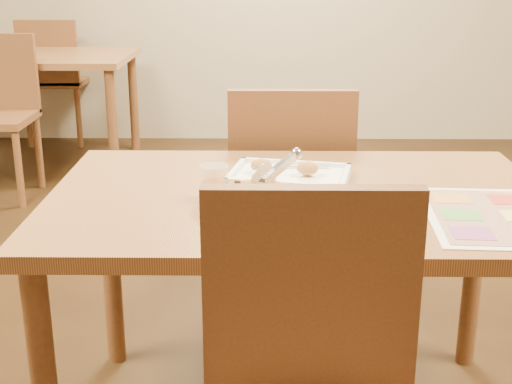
{
  "coord_description": "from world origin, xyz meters",
  "views": [
    {
      "loc": [
        -0.09,
        -1.76,
        1.3
      ],
      "look_at": [
        -0.11,
        -0.15,
        0.77
      ],
      "focal_mm": 50.0,
      "sensor_mm": 36.0,
      "label": 1
    }
  ],
  "objects_px": {
    "dining_table": "(299,224)",
    "pizza_cutter": "(274,172)",
    "bg_chair_far": "(52,67)",
    "pizza": "(255,201)",
    "glass_tumbler": "(214,185)",
    "chair_near": "(312,372)",
    "bg_table": "(29,68)",
    "menu": "(491,216)",
    "chair_far": "(290,181)",
    "appetizer_tray": "(289,176)",
    "plate": "(256,209)"
  },
  "relations": [
    {
      "from": "dining_table",
      "to": "pizza_cutter",
      "type": "relative_size",
      "value": 9.79
    },
    {
      "from": "bg_chair_far",
      "to": "pizza_cutter",
      "type": "bearing_deg",
      "value": 114.22
    },
    {
      "from": "pizza",
      "to": "glass_tumbler",
      "type": "height_order",
      "value": "glass_tumbler"
    },
    {
      "from": "chair_near",
      "to": "bg_table",
      "type": "distance_m",
      "value": 3.76
    },
    {
      "from": "bg_chair_far",
      "to": "bg_table",
      "type": "bearing_deg",
      "value": 90.0
    },
    {
      "from": "bg_table",
      "to": "pizza",
      "type": "bearing_deg",
      "value": -63.2
    },
    {
      "from": "chair_near",
      "to": "glass_tumbler",
      "type": "height_order",
      "value": "chair_near"
    },
    {
      "from": "menu",
      "to": "chair_far",
      "type": "bearing_deg",
      "value": 119.76
    },
    {
      "from": "pizza_cutter",
      "to": "appetizer_tray",
      "type": "relative_size",
      "value": 0.38
    },
    {
      "from": "dining_table",
      "to": "plate",
      "type": "xyz_separation_m",
      "value": [
        -0.11,
        -0.15,
        0.09
      ]
    },
    {
      "from": "chair_far",
      "to": "glass_tumbler",
      "type": "bearing_deg",
      "value": 71.79
    },
    {
      "from": "bg_table",
      "to": "bg_chair_far",
      "type": "xyz_separation_m",
      "value": [
        0.0,
        0.5,
        -0.07
      ]
    },
    {
      "from": "chair_near",
      "to": "bg_chair_far",
      "type": "bearing_deg",
      "value": 112.29
    },
    {
      "from": "pizza",
      "to": "glass_tumbler",
      "type": "distance_m",
      "value": 0.13
    },
    {
      "from": "glass_tumbler",
      "to": "appetizer_tray",
      "type": "bearing_deg",
      "value": 40.27
    },
    {
      "from": "dining_table",
      "to": "chair_near",
      "type": "height_order",
      "value": "chair_near"
    },
    {
      "from": "pizza_cutter",
      "to": "appetizer_tray",
      "type": "height_order",
      "value": "pizza_cutter"
    },
    {
      "from": "appetizer_tray",
      "to": "glass_tumbler",
      "type": "distance_m",
      "value": 0.25
    },
    {
      "from": "chair_far",
      "to": "glass_tumbler",
      "type": "relative_size",
      "value": 5.2
    },
    {
      "from": "menu",
      "to": "pizza",
      "type": "bearing_deg",
      "value": 176.43
    },
    {
      "from": "chair_near",
      "to": "plate",
      "type": "xyz_separation_m",
      "value": [
        -0.11,
        0.46,
        0.16
      ]
    },
    {
      "from": "bg_chair_far",
      "to": "glass_tumbler",
      "type": "xyz_separation_m",
      "value": [
        1.38,
        -3.36,
        0.19
      ]
    },
    {
      "from": "bg_chair_far",
      "to": "menu",
      "type": "xyz_separation_m",
      "value": [
        2.05,
        -3.48,
        0.16
      ]
    },
    {
      "from": "dining_table",
      "to": "bg_table",
      "type": "relative_size",
      "value": 1.0
    },
    {
      "from": "chair_near",
      "to": "bg_table",
      "type": "bearing_deg",
      "value": 115.19
    },
    {
      "from": "pizza_cutter",
      "to": "glass_tumbler",
      "type": "distance_m",
      "value": 0.17
    },
    {
      "from": "bg_chair_far",
      "to": "plate",
      "type": "height_order",
      "value": "bg_chair_far"
    },
    {
      "from": "chair_far",
      "to": "bg_chair_far",
      "type": "bearing_deg",
      "value": -59.35
    },
    {
      "from": "pizza_cutter",
      "to": "chair_far",
      "type": "bearing_deg",
      "value": 36.71
    },
    {
      "from": "chair_near",
      "to": "plate",
      "type": "bearing_deg",
      "value": 103.62
    },
    {
      "from": "pizza",
      "to": "plate",
      "type": "bearing_deg",
      "value": -45.85
    },
    {
      "from": "chair_far",
      "to": "bg_table",
      "type": "height_order",
      "value": "chair_far"
    },
    {
      "from": "pizza",
      "to": "glass_tumbler",
      "type": "relative_size",
      "value": 2.79
    },
    {
      "from": "dining_table",
      "to": "pizza",
      "type": "distance_m",
      "value": 0.21
    },
    {
      "from": "bg_chair_far",
      "to": "appetizer_tray",
      "type": "relative_size",
      "value": 1.33
    },
    {
      "from": "chair_far",
      "to": "bg_table",
      "type": "distance_m",
      "value": 2.72
    },
    {
      "from": "plate",
      "to": "appetizer_tray",
      "type": "xyz_separation_m",
      "value": [
        0.09,
        0.25,
        0.01
      ]
    },
    {
      "from": "bg_table",
      "to": "plate",
      "type": "distance_m",
      "value": 3.3
    },
    {
      "from": "bg_chair_far",
      "to": "glass_tumbler",
      "type": "relative_size",
      "value": 5.2
    },
    {
      "from": "pizza_cutter",
      "to": "appetizer_tray",
      "type": "distance_m",
      "value": 0.23
    },
    {
      "from": "appetizer_tray",
      "to": "menu",
      "type": "xyz_separation_m",
      "value": [
        0.47,
        -0.28,
        -0.01
      ]
    },
    {
      "from": "pizza",
      "to": "glass_tumbler",
      "type": "bearing_deg",
      "value": 141.42
    },
    {
      "from": "menu",
      "to": "chair_near",
      "type": "bearing_deg",
      "value": -136.34
    },
    {
      "from": "pizza_cutter",
      "to": "appetizer_tray",
      "type": "xyz_separation_m",
      "value": [
        0.04,
        0.21,
        -0.07
      ]
    },
    {
      "from": "chair_near",
      "to": "menu",
      "type": "xyz_separation_m",
      "value": [
        0.45,
        0.42,
        0.16
      ]
    },
    {
      "from": "chair_far",
      "to": "pizza_cutter",
      "type": "distance_m",
      "value": 0.75
    },
    {
      "from": "glass_tumbler",
      "to": "menu",
      "type": "bearing_deg",
      "value": -10.06
    },
    {
      "from": "chair_near",
      "to": "menu",
      "type": "distance_m",
      "value": 0.63
    },
    {
      "from": "dining_table",
      "to": "bg_table",
      "type": "distance_m",
      "value": 3.22
    },
    {
      "from": "plate",
      "to": "menu",
      "type": "relative_size",
      "value": 0.59
    }
  ]
}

